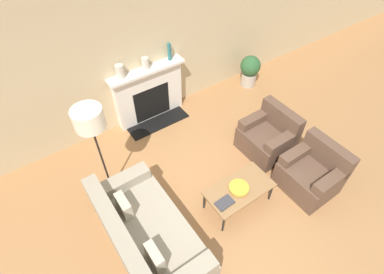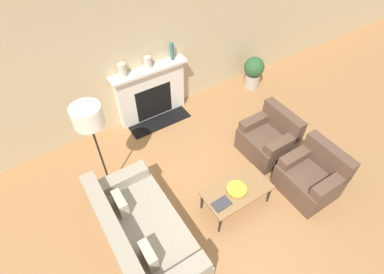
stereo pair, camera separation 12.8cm
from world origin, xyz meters
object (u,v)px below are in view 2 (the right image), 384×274
armchair_far (269,139)px  floor_lamp (89,122)px  couch (142,234)px  armchair_near (311,177)px  mantel_vase_center_left (148,62)px  mantel_vase_center_right (172,51)px  coffee_table (237,191)px  book (221,204)px  fireplace (151,93)px  mantel_vase_left (122,70)px  bowl (237,189)px  potted_plant (254,71)px

armchair_far → floor_lamp: bearing=-106.5°
couch → armchair_near: (2.69, -0.57, 0.00)m
mantel_vase_center_left → mantel_vase_center_right: size_ratio=0.65×
couch → coffee_table: (1.50, -0.17, 0.06)m
mantel_vase_center_left → book: bearing=-95.7°
floor_lamp → mantel_vase_center_right: bearing=32.0°
armchair_near → armchair_far: 0.98m
fireplace → mantel_vase_center_right: mantel_vase_center_right is taller
mantel_vase_left → bowl: bearing=-78.1°
bowl → book: size_ratio=1.12×
book → mantel_vase_center_left: (0.27, 2.69, 0.82)m
couch → coffee_table: couch is taller
mantel_vase_left → mantel_vase_center_left: 0.49m
bowl → mantel_vase_left: 2.79m
book → mantel_vase_left: 2.82m
fireplace → mantel_vase_center_right: (0.52, 0.01, 0.75)m
potted_plant → mantel_vase_center_right: bearing=169.9°
mantel_vase_left → potted_plant: mantel_vase_left is taller
floor_lamp → bowl: bearing=-42.8°
book → mantel_vase_center_left: 2.82m
fireplace → book: (-0.26, -2.67, -0.13)m
armchair_far → book: size_ratio=3.20×
coffee_table → bowl: size_ratio=3.43×
armchair_near → mantel_vase_center_right: size_ratio=2.59×
book → armchair_near: bearing=-13.9°
couch → floor_lamp: 1.68m
bowl → floor_lamp: bearing=137.2°
armchair_far → bowl: armchair_far is taller
coffee_table → potted_plant: (2.29, 2.28, 0.02)m
armchair_far → book: 1.68m
couch → mantel_vase_center_left: 2.97m
floor_lamp → mantel_vase_left: (0.95, 1.22, -0.22)m
couch → mantel_vase_left: size_ratio=7.72×
fireplace → potted_plant: (2.37, -0.31, -0.15)m
mantel_vase_center_left → potted_plant: size_ratio=0.30×
armchair_near → armchair_far: bearing=180.0°
bowl → armchair_far: bearing=25.9°
fireplace → couch: bearing=-120.3°
coffee_table → mantel_vase_center_left: mantel_vase_center_left is taller
book → mantel_vase_left: (-0.22, 2.69, 0.83)m
couch → book: couch is taller
coffee_table → floor_lamp: 2.34m
fireplace → mantel_vase_left: size_ratio=6.14×
armchair_far → coffee_table: bearing=-63.9°
coffee_table → potted_plant: 3.23m
couch → mantel_vase_left: 2.77m
mantel_vase_center_right → mantel_vase_left: bearing=180.0°
armchair_near → potted_plant: bearing=157.8°
book → mantel_vase_center_right: size_ratio=0.81×
mantel_vase_center_left → mantel_vase_center_right: bearing=0.0°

